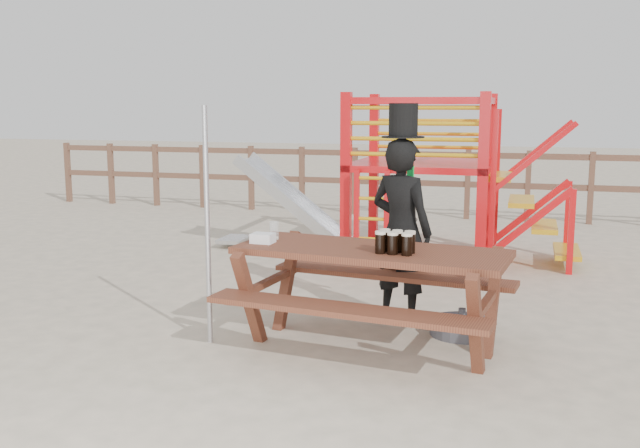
# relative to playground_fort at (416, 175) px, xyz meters

# --- Properties ---
(ground) EXTENTS (60.00, 60.00, 0.00)m
(ground) POSITION_rel_playground_fort_xyz_m (-0.12, -3.58, -1.07)
(ground) COLOR beige
(ground) RESTS_ON ground
(back_fence) EXTENTS (15.09, 0.09, 1.20)m
(back_fence) POSITION_rel_playground_fort_xyz_m (-0.12, 3.42, -0.34)
(back_fence) COLOR brown
(back_fence) RESTS_ON ground
(playground_fort) EXTENTS (4.71, 1.84, 2.10)m
(playground_fort) POSITION_rel_playground_fort_xyz_m (0.00, 0.00, 0.00)
(playground_fort) COLOR red
(playground_fort) RESTS_ON ground
(picnic_table) EXTENTS (2.29, 1.71, 0.83)m
(picnic_table) POSITION_rel_playground_fort_xyz_m (0.20, -3.61, -0.55)
(picnic_table) COLOR brown
(picnic_table) RESTS_ON ground
(man_with_hat) EXTENTS (0.72, 0.61, 1.97)m
(man_with_hat) POSITION_rel_playground_fort_xyz_m (0.30, -2.78, -0.19)
(man_with_hat) COLOR black
(man_with_hat) RESTS_ON ground
(metal_pole) EXTENTS (0.04, 0.04, 1.95)m
(metal_pole) POSITION_rel_playground_fort_xyz_m (-1.11, -3.83, -0.10)
(metal_pole) COLOR #B2B2B7
(metal_pole) RESTS_ON ground
(parasol_base) EXTENTS (0.55, 0.55, 0.23)m
(parasol_base) POSITION_rel_playground_fort_xyz_m (0.88, -3.03, -1.01)
(parasol_base) COLOR #3F3E44
(parasol_base) RESTS_ON ground
(paper_bag) EXTENTS (0.19, 0.15, 0.08)m
(paper_bag) POSITION_rel_playground_fort_xyz_m (-0.71, -3.63, -0.20)
(paper_bag) COLOR white
(paper_bag) RESTS_ON picnic_table
(stout_pints) EXTENTS (0.30, 0.20, 0.17)m
(stout_pints) POSITION_rel_playground_fort_xyz_m (0.41, -3.73, -0.16)
(stout_pints) COLOR black
(stout_pints) RESTS_ON picnic_table
(empty_glasses) EXTENTS (0.08, 0.08, 0.15)m
(empty_glasses) POSITION_rel_playground_fort_xyz_m (-0.67, -3.45, -0.18)
(empty_glasses) COLOR silver
(empty_glasses) RESTS_ON picnic_table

